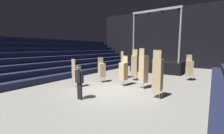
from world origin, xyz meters
name	(u,v)px	position (x,y,z in m)	size (l,w,h in m)	color
ground_plane	(108,93)	(0.00, 0.00, -0.05)	(22.00, 30.00, 0.10)	gray
arena_end_wall	(171,38)	(0.00, 15.00, 4.00)	(22.00, 0.30, 8.00)	black
bleacher_bank_left	(45,56)	(-8.00, 1.00, 1.80)	(6.00, 24.00, 3.60)	#191E38
stage_riser	(158,65)	(0.00, 9.53, 0.67)	(5.19, 3.56, 6.36)	black
man_with_tie	(79,80)	(-0.43, -1.84, 0.98)	(0.57, 0.29, 1.74)	black
chair_stack_front_left	(102,70)	(-1.87, 1.77, 0.94)	(0.59, 0.59, 1.88)	#B2B5BA
chair_stack_front_right	(134,65)	(-0.15, 3.78, 1.24)	(0.55, 0.55, 2.48)	#B2B5BA
chair_stack_mid_left	(190,68)	(3.50, 6.22, 1.03)	(0.60, 0.60, 2.05)	#B2B5BA
chair_stack_mid_right	(124,65)	(-1.29, 4.15, 1.15)	(0.61, 0.61, 2.31)	#B2B5BA
chair_stack_mid_centre	(158,74)	(2.72, 0.58, 1.24)	(0.46, 0.46, 2.48)	#B2B5BA
chair_stack_rear_left	(123,71)	(0.00, 1.79, 1.03)	(0.52, 0.52, 2.05)	#B2B5BA
chair_stack_rear_right	(76,73)	(-2.35, -0.31, 0.94)	(0.53, 0.53, 1.88)	#B2B5BA
chair_stack_rear_centre	(144,69)	(1.40, 1.91, 1.28)	(0.57, 0.57, 2.56)	#B2B5BA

